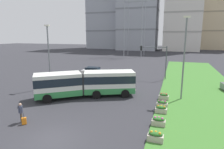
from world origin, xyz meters
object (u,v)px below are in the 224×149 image
Objects in this scene: apartment_tower_eastcentre at (222,4)px; car_white_van at (93,72)px; streetlight_median at (184,55)px; flower_planter_0 at (155,136)px; rolling_suitcase at (24,121)px; apartment_tower_westcentre at (139,0)px; traffic_light_far_right at (157,56)px; streetlight_left at (49,54)px; flower_planter_2 at (161,109)px; flower_planter_4 at (164,96)px; pedestrian_crossing at (21,112)px; articulated_bus at (86,83)px; flower_planter_1 at (159,121)px; flower_planter_3 at (162,104)px.

car_white_van is at bearing -112.53° from apartment_tower_eastcentre.
flower_planter_0 is at bearing -100.58° from streetlight_median.
rolling_suitcase is 89.35m from apartment_tower_westcentre.
apartment_tower_westcentre is at bearing 103.35° from traffic_light_far_right.
traffic_light_far_right is at bearing 36.97° from streetlight_left.
flower_planter_2 is at bearing -82.40° from traffic_light_far_right.
streetlight_median is 79.77m from apartment_tower_westcentre.
flower_planter_0 is 108.61m from apartment_tower_eastcentre.
car_white_van is 16.29m from flower_planter_4.
flower_planter_2 is at bearing -16.33° from streetlight_left.
flower_planter_0 is (13.07, -19.08, -0.33)m from car_white_van.
traffic_light_far_right reaches higher than rolling_suitcase.
apartment_tower_westcentre is at bearing 94.23° from pedestrian_crossing.
flower_planter_2 is 16.75m from streetlight_left.
rolling_suitcase is 0.11× the size of streetlight_left.
rolling_suitcase is at bearing -176.39° from flower_planter_0.
pedestrian_crossing is 1.58× the size of flower_planter_2.
flower_planter_2 is at bearing -15.22° from articulated_bus.
apartment_tower_westcentre is at bearing 101.57° from flower_planter_0.
streetlight_left is at bearing -143.03° from traffic_light_far_right.
apartment_tower_westcentre reaches higher than rolling_suitcase.
flower_planter_1 is 17.70m from streetlight_left.
streetlight_median is 0.20× the size of apartment_tower_westcentre.
rolling_suitcase is 12.20m from flower_planter_2.
apartment_tower_eastcentre is (35.22, 84.89, 21.96)m from car_white_van.
rolling_suitcase is 14.64m from flower_planter_4.
flower_planter_4 is (11.11, 9.83, -0.58)m from pedestrian_crossing.
flower_planter_0 is at bearing -90.00° from flower_planter_4.
flower_planter_3 is 13.83m from traffic_light_far_right.
rolling_suitcase reaches higher than flower_planter_4.
pedestrian_crossing reaches higher than car_white_van.
pedestrian_crossing reaches higher than flower_planter_1.
flower_planter_3 is at bearing -119.09° from streetlight_median.
flower_planter_3 is 16.41m from streetlight_left.
articulated_bus is 10.31× the size of flower_planter_4.
traffic_light_far_right is (-1.97, 10.64, 3.46)m from flower_planter_4.
traffic_light_far_right is 0.12× the size of apartment_tower_westcentre.
traffic_light_far_right is (11.10, 0.92, 3.14)m from car_white_van.
pedestrian_crossing is 1.58× the size of flower_planter_0.
flower_planter_4 is 0.12× the size of streetlight_median.
flower_planter_0 and flower_planter_3 have the same top height.
streetlight_median is (1.90, 3.41, 4.68)m from flower_planter_3.
apartment_tower_westcentre is at bearing 91.47° from streetlight_left.
flower_planter_4 is 0.20× the size of traffic_light_far_right.
apartment_tower_westcentre reaches higher than flower_planter_4.
car_white_van is at bearing 128.24° from flower_planter_1.
flower_planter_0 is (8.98, -7.69, -1.23)m from articulated_bus.
flower_planter_1 is 87.76m from apartment_tower_westcentre.
flower_planter_3 is at bearing -90.00° from flower_planter_4.
car_white_van is at bearing 95.70° from pedestrian_crossing.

